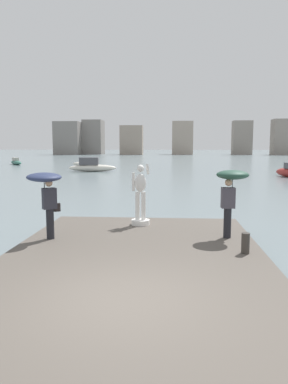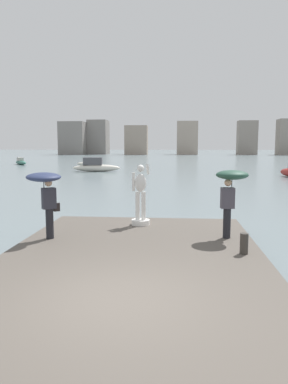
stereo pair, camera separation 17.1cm
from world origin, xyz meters
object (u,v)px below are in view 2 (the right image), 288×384
onlooker_left (45,187)px  boat_near (96,166)px  statue_white_figure (141,200)px  boat_leftward (21,162)px  mooring_bollard (244,244)px  boat_mid (89,164)px  onlooker_right (231,185)px

onlooker_left → boat_near: (-5.72, 32.45, -1.30)m
statue_white_figure → boat_leftward: size_ratio=0.42×
statue_white_figure → onlooker_left: (-2.52, -2.11, 0.66)m
mooring_bollard → boat_mid: (-14.38, 43.83, -0.32)m
onlooker_right → boat_mid: 44.60m
statue_white_figure → onlooker_left: 3.36m
mooring_bollard → boat_leftward: boat_leftward is taller
boat_near → boat_mid: bearing=107.4°
statue_white_figure → boat_mid: bearing=105.8°
statue_white_figure → mooring_bollard: (2.89, -3.16, -0.59)m
onlooker_left → boat_leftward: size_ratio=0.40×
statue_white_figure → onlooker_right: 3.24m
mooring_bollard → boat_leftward: size_ratio=0.11×
onlooker_right → boat_leftward: 53.12m
statue_white_figure → mooring_bollard: bearing=-47.5°
mooring_bollard → statue_white_figure: bearing=132.5°
boat_near → boat_leftward: boat_near is taller
statue_white_figure → boat_near: statue_white_figure is taller
boat_leftward → onlooker_left: bearing=-65.8°
mooring_bollard → boat_near: (-11.13, 33.50, -0.05)m
onlooker_right → mooring_bollard: (0.14, -1.60, -1.29)m
onlooker_right → boat_near: size_ratio=0.35×
onlooker_left → mooring_bollard: onlooker_left is taller
statue_white_figure → onlooker_left: bearing=-140.1°
onlooker_right → boat_leftward: size_ratio=0.41×
mooring_bollard → boat_mid: 46.13m
onlooker_right → onlooker_left: bearing=-174.0°
boat_near → boat_leftward: bearing=137.0°
boat_leftward → onlooker_right: bearing=-60.4°
onlooker_right → boat_near: bearing=109.0°
boat_near → onlooker_left: bearing=-80.0°
onlooker_left → boat_mid: size_ratio=0.43×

